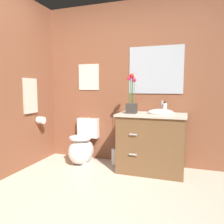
{
  "coord_description": "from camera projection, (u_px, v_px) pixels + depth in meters",
  "views": [
    {
      "loc": [
        0.84,
        -1.65,
        1.18
      ],
      "look_at": [
        -0.19,
        1.37,
        0.84
      ],
      "focal_mm": 35.55,
      "sensor_mm": 36.0,
      "label": 1
    }
  ],
  "objects": [
    {
      "name": "wall_poster",
      "position": [
        89.0,
        77.0,
        3.65
      ],
      "size": [
        0.35,
        0.01,
        0.42
      ],
      "primitive_type": "cube",
      "color": "silver"
    },
    {
      "name": "wall_back",
      "position": [
        144.0,
        84.0,
        3.4
      ],
      "size": [
        4.36,
        0.05,
        2.5
      ],
      "primitive_type": "cube",
      "color": "brown",
      "rests_on": "ground_plane"
    },
    {
      "name": "toilet_paper_roll",
      "position": [
        41.0,
        120.0,
        3.48
      ],
      "size": [
        0.11,
        0.11,
        0.11
      ],
      "primitive_type": "cylinder",
      "rotation": [
        0.0,
        1.57,
        0.0
      ],
      "color": "white"
    },
    {
      "name": "flower_vase",
      "position": [
        132.0,
        101.0,
        3.11
      ],
      "size": [
        0.14,
        0.14,
        0.55
      ],
      "color": "#38332D",
      "rests_on": "vanity_cabinet"
    },
    {
      "name": "wall_mirror",
      "position": [
        156.0,
        70.0,
        3.29
      ],
      "size": [
        0.8,
        0.01,
        0.7
      ],
      "primitive_type": "cube",
      "color": "#B2BCC6"
    },
    {
      "name": "vanity_cabinet",
      "position": [
        152.0,
        142.0,
        3.12
      ],
      "size": [
        0.94,
        0.56,
        1.01
      ],
      "color": "brown",
      "rests_on": "ground_plane"
    },
    {
      "name": "trash_bin",
      "position": [
        117.0,
        157.0,
        3.39
      ],
      "size": [
        0.18,
        0.18,
        0.27
      ],
      "color": "#B7B7BC",
      "rests_on": "ground_plane"
    },
    {
      "name": "ground_plane",
      "position": [
        82.0,
        223.0,
        1.95
      ],
      "size": [
        9.34,
        9.34,
        0.0
      ],
      "primitive_type": "plane",
      "color": "beige"
    },
    {
      "name": "soap_bottle",
      "position": [
        165.0,
        108.0,
        3.14
      ],
      "size": [
        0.06,
        0.06,
        0.17
      ],
      "color": "white",
      "rests_on": "vanity_cabinet"
    },
    {
      "name": "hanging_towel",
      "position": [
        30.0,
        96.0,
        3.31
      ],
      "size": [
        0.03,
        0.28,
        0.52
      ],
      "primitive_type": "cube",
      "color": "beige"
    },
    {
      "name": "toilet",
      "position": [
        82.0,
        147.0,
        3.52
      ],
      "size": [
        0.38,
        0.59,
        0.69
      ],
      "color": "white",
      "rests_on": "ground_plane"
    }
  ]
}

